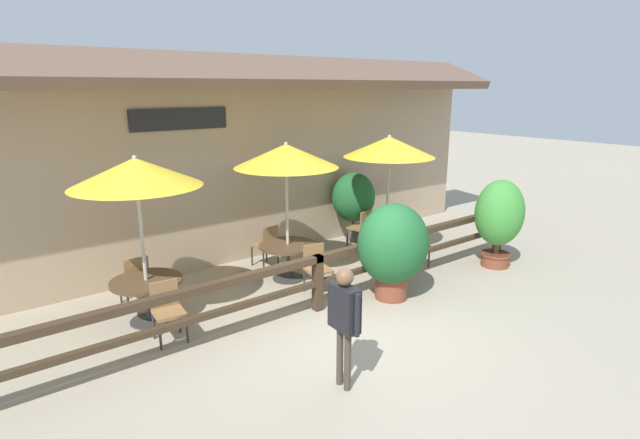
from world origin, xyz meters
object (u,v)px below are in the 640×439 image
object	(u,v)px
potted_plant_small_flowering	(354,198)
patio_umbrella_middle	(286,156)
chair_near_streetside	(167,308)
potted_plant_tall_tropical	(499,216)
patio_umbrella_near	(136,173)
chair_middle_wallside	(267,244)
dining_table_far	(386,231)
chair_middle_streetside	(317,266)
pedestrian	(344,312)
dining_table_near	(147,288)
chair_far_streetside	(414,242)
chair_far_wallside	(361,226)
potted_plant_entrance_palm	(393,246)
chair_near_wallside	(135,278)
dining_table_middle	(288,251)
patio_umbrella_far	(389,147)

from	to	relation	value
potted_plant_small_flowering	patio_umbrella_middle	bearing A→B (deg)	-157.73
chair_near_streetside	potted_plant_tall_tropical	xyz separation A→B (m)	(6.48, -1.14, 0.57)
patio_umbrella_near	chair_near_streetside	distance (m)	2.02
chair_middle_wallside	dining_table_far	bearing A→B (deg)	150.60
chair_middle_streetside	potted_plant_small_flowering	world-z (taller)	potted_plant_small_flowering
patio_umbrella_middle	potted_plant_small_flowering	xyz separation A→B (m)	(2.60, 1.07, -1.32)
dining_table_far	potted_plant_tall_tropical	xyz separation A→B (m)	(1.31, -1.86, 0.49)
chair_middle_streetside	pedestrian	size ratio (longest dim) A/B	0.56
dining_table_near	chair_far_streetside	distance (m)	5.29
chair_near_streetside	chair_far_wallside	bearing A→B (deg)	22.95
potted_plant_entrance_palm	potted_plant_small_flowering	xyz separation A→B (m)	(1.68, 2.90, 0.10)
potted_plant_small_flowering	pedestrian	bearing A→B (deg)	-132.69
potted_plant_entrance_palm	potted_plant_tall_tropical	world-z (taller)	potted_plant_tall_tropical
patio_umbrella_near	chair_middle_wallside	world-z (taller)	patio_umbrella_near
chair_near_wallside	chair_far_wallside	bearing A→B (deg)	-179.84
dining_table_middle	patio_umbrella_far	xyz separation A→B (m)	(2.47, -0.16, 1.81)
chair_near_streetside	dining_table_near	bearing A→B (deg)	99.06
chair_near_streetside	pedestrian	world-z (taller)	pedestrian
chair_far_streetside	chair_far_wallside	xyz separation A→B (m)	(-0.03, 1.58, 0.00)
dining_table_near	potted_plant_entrance_palm	xyz separation A→B (m)	(3.66, -1.69, 0.38)
chair_near_streetside	patio_umbrella_far	world-z (taller)	patio_umbrella_far
chair_near_wallside	patio_umbrella_middle	world-z (taller)	patio_umbrella_middle
potted_plant_small_flowering	patio_umbrella_far	bearing A→B (deg)	-96.23
chair_near_streetside	dining_table_far	size ratio (longest dim) A/B	0.80
dining_table_near	potted_plant_entrance_palm	size ratio (longest dim) A/B	0.64
dining_table_middle	chair_middle_wallside	distance (m)	0.84
chair_near_wallside	chair_middle_wallside	distance (m)	2.74
dining_table_middle	chair_far_streetside	distance (m)	2.66
chair_near_wallside	potted_plant_entrance_palm	world-z (taller)	potted_plant_entrance_palm
chair_near_wallside	patio_umbrella_far	xyz separation A→B (m)	(5.15, -0.76, 1.88)
dining_table_middle	chair_middle_streetside	distance (m)	0.84
patio_umbrella_near	chair_near_wallside	distance (m)	2.02
potted_plant_entrance_palm	chair_near_wallside	bearing A→B (deg)	145.96
chair_near_streetside	patio_umbrella_far	distance (m)	5.55
chair_near_streetside	dining_table_far	bearing A→B (deg)	14.60
dining_table_middle	dining_table_far	size ratio (longest dim) A/B	1.00
chair_far_wallside	potted_plant_small_flowering	world-z (taller)	potted_plant_small_flowering
chair_near_streetside	patio_umbrella_middle	distance (m)	3.41
patio_umbrella_near	potted_plant_tall_tropical	xyz separation A→B (m)	(6.51, -1.88, -1.31)
dining_table_middle	patio_umbrella_far	distance (m)	3.06
chair_near_wallside	patio_umbrella_far	distance (m)	5.53
chair_near_streetside	patio_umbrella_far	bearing A→B (deg)	14.60
potted_plant_tall_tropical	pedestrian	distance (m)	5.42
patio_umbrella_middle	potted_plant_entrance_palm	bearing A→B (deg)	-63.24
patio_umbrella_far	pedestrian	bearing A→B (deg)	-141.00
chair_middle_streetside	chair_far_streetside	distance (m)	2.44
dining_table_near	chair_far_wallside	xyz separation A→B (m)	(5.20, 0.77, -0.07)
dining_table_far	dining_table_near	bearing A→B (deg)	179.76
dining_table_middle	potted_plant_small_flowering	distance (m)	2.85
chair_far_streetside	potted_plant_entrance_palm	world-z (taller)	potted_plant_entrance_palm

